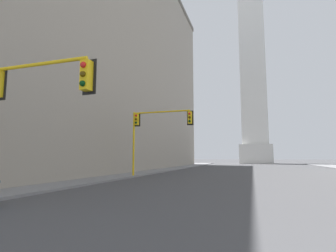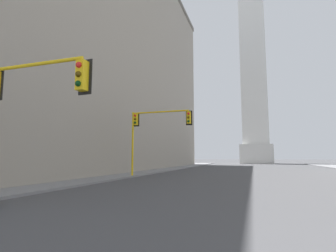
% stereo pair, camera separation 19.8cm
% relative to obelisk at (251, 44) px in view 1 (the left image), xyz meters
% --- Properties ---
extents(sidewalk_left, '(5.00, 91.76, 0.15)m').
position_rel_obelisk_xyz_m(sidewalk_left, '(-13.74, -48.94, -34.35)').
color(sidewalk_left, slate).
rests_on(sidewalk_left, ground_plane).
extents(building_left, '(30.00, 56.62, 34.10)m').
position_rel_obelisk_xyz_m(building_left, '(-28.89, -43.29, -17.37)').
color(building_left, gray).
rests_on(building_left, ground_plane).
extents(obelisk, '(8.54, 8.54, 71.46)m').
position_rel_obelisk_xyz_m(obelisk, '(0.00, 0.00, 0.00)').
color(obelisk, silver).
rests_on(obelisk, ground_plane).
extents(traffic_light_near_left, '(5.07, 0.51, 5.58)m').
position_rel_obelisk_xyz_m(traffic_light_near_left, '(-9.36, -68.80, -30.17)').
color(traffic_light_near_left, yellow).
rests_on(traffic_light_near_left, ground_plane).
extents(traffic_light_mid_left, '(5.98, 0.51, 6.15)m').
position_rel_obelisk_xyz_m(traffic_light_mid_left, '(-9.63, -53.91, -29.70)').
color(traffic_light_mid_left, yellow).
rests_on(traffic_light_mid_left, ground_plane).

